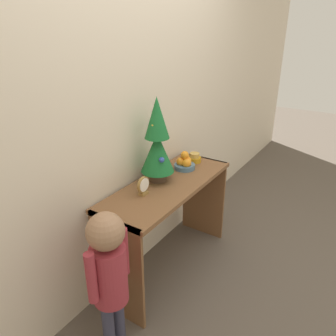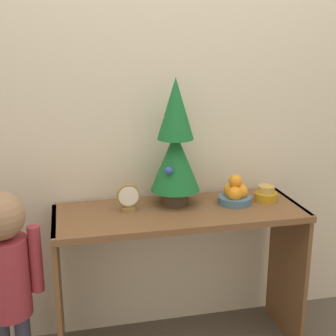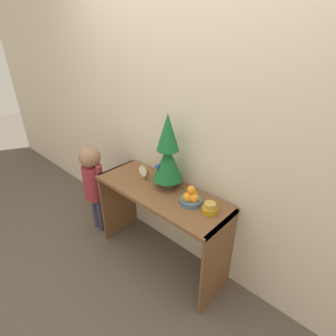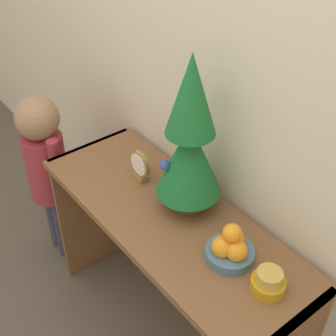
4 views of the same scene
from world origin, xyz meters
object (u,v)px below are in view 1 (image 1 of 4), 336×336
fruit_bowl (185,163)px  singing_bowl (194,158)px  desk_clock (143,186)px  child_figure (109,268)px  mini_tree (157,142)px

fruit_bowl → singing_bowl: size_ratio=1.49×
desk_clock → child_figure: 0.60m
fruit_bowl → desk_clock: fruit_bowl is taller
fruit_bowl → desk_clock: (-0.51, 0.01, 0.02)m
fruit_bowl → desk_clock: bearing=178.9°
mini_tree → singing_bowl: bearing=-7.1°
mini_tree → singing_bowl: (0.44, -0.06, -0.26)m
singing_bowl → child_figure: size_ratio=0.12×
fruit_bowl → mini_tree: bearing=168.3°
mini_tree → desk_clock: 0.33m
singing_bowl → desk_clock: desk_clock is taller
fruit_bowl → singing_bowl: (0.16, 0.00, -0.02)m
desk_clock → mini_tree: bearing=11.7°
fruit_bowl → desk_clock: size_ratio=1.26×
mini_tree → singing_bowl: 0.51m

